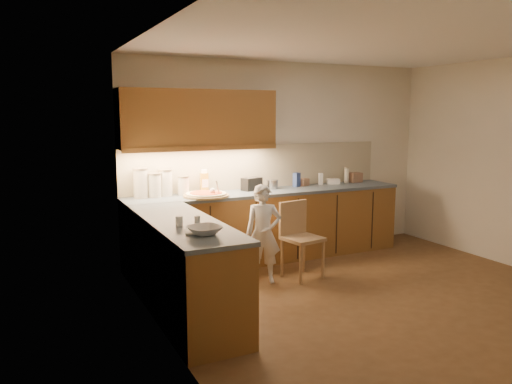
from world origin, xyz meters
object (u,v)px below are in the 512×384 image
(oil_jug, at_px, (204,182))
(pizza_on_board, at_px, (206,195))
(child, at_px, (263,234))
(toaster, at_px, (252,184))
(wooden_chair, at_px, (299,234))

(oil_jug, bearing_deg, pizza_on_board, -105.08)
(pizza_on_board, height_order, child, pizza_on_board)
(toaster, bearing_deg, wooden_chair, -94.83)
(oil_jug, bearing_deg, toaster, -5.36)
(toaster, bearing_deg, pizza_on_board, -179.25)
(child, height_order, toaster, child)
(child, bearing_deg, wooden_chair, 19.82)
(wooden_chair, relative_size, oil_jug, 2.99)
(oil_jug, height_order, toaster, oil_jug)
(pizza_on_board, relative_size, toaster, 1.92)
(child, bearing_deg, oil_jug, 130.72)
(pizza_on_board, xyz_separation_m, wooden_chair, (0.89, -0.68, -0.43))
(oil_jug, bearing_deg, wooden_chair, -49.55)
(pizza_on_board, xyz_separation_m, oil_jug, (0.07, 0.28, 0.11))
(pizza_on_board, distance_m, toaster, 0.74)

